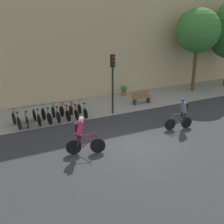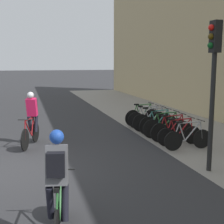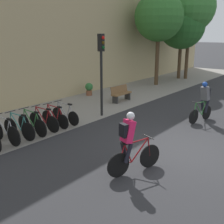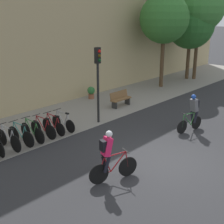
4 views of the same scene
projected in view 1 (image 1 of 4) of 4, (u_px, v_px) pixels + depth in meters
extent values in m
plane|color=#2B2B2D|center=(135.00, 147.00, 13.36)|extent=(200.00, 200.00, 0.00)
cube|color=gray|center=(82.00, 108.00, 19.01)|extent=(44.00, 4.50, 0.01)
cube|color=tan|center=(66.00, 34.00, 19.60)|extent=(44.00, 0.60, 9.52)
cylinder|color=black|center=(98.00, 146.00, 12.72)|extent=(0.67, 0.26, 0.70)
cylinder|color=black|center=(74.00, 147.00, 12.56)|extent=(0.67, 0.26, 0.70)
cylinder|color=maroon|center=(90.00, 141.00, 12.57)|extent=(0.58, 0.23, 0.63)
cylinder|color=maroon|center=(81.00, 141.00, 12.52)|extent=(0.27, 0.13, 0.58)
cylinder|color=maroon|center=(87.00, 135.00, 12.46)|extent=(0.78, 0.30, 0.07)
cylinder|color=maroon|center=(79.00, 147.00, 12.60)|extent=(0.42, 0.17, 0.05)
cylinder|color=maroon|center=(76.00, 142.00, 12.49)|extent=(0.22, 0.10, 0.56)
cylinder|color=maroon|center=(97.00, 140.00, 12.62)|extent=(0.13, 0.07, 0.59)
cylinder|color=black|center=(96.00, 133.00, 12.50)|extent=(0.18, 0.44, 0.03)
cube|color=black|center=(78.00, 135.00, 12.40)|extent=(0.22, 0.14, 0.06)
cube|color=#EA1E56|center=(80.00, 128.00, 12.31)|extent=(0.41, 0.41, 0.63)
sphere|color=silver|center=(81.00, 119.00, 12.18)|extent=(0.28, 0.28, 0.22)
cylinder|color=black|center=(79.00, 141.00, 12.38)|extent=(0.30, 0.19, 0.56)
cylinder|color=black|center=(79.00, 139.00, 12.59)|extent=(0.26, 0.18, 0.56)
cube|color=black|center=(76.00, 127.00, 12.27)|extent=(0.22, 0.29, 0.36)
cylinder|color=black|center=(170.00, 124.00, 15.29)|extent=(0.63, 0.16, 0.64)
cylinder|color=black|center=(186.00, 123.00, 15.55)|extent=(0.63, 0.16, 0.64)
cylinder|color=#2D6B33|center=(176.00, 119.00, 15.28)|extent=(0.55, 0.15, 0.62)
cylinder|color=#2D6B33|center=(182.00, 119.00, 15.39)|extent=(0.26, 0.09, 0.58)
cylinder|color=#2D6B33|center=(178.00, 114.00, 15.22)|extent=(0.73, 0.19, 0.07)
cylinder|color=#2D6B33|center=(183.00, 123.00, 15.50)|extent=(0.40, 0.11, 0.05)
cylinder|color=#2D6B33|center=(185.00, 118.00, 15.44)|extent=(0.21, 0.07, 0.56)
cylinder|color=#2D6B33|center=(171.00, 119.00, 15.20)|extent=(0.12, 0.06, 0.58)
cylinder|color=black|center=(172.00, 114.00, 15.11)|extent=(0.12, 0.46, 0.03)
cube|color=black|center=(184.00, 113.00, 15.31)|extent=(0.21, 0.12, 0.06)
cube|color=#5B5B60|center=(183.00, 107.00, 15.18)|extent=(0.38, 0.38, 0.63)
sphere|color=#1E47AD|center=(183.00, 100.00, 15.02)|extent=(0.26, 0.26, 0.22)
cylinder|color=black|center=(182.00, 117.00, 15.48)|extent=(0.29, 0.16, 0.56)
cylinder|color=black|center=(184.00, 118.00, 15.28)|extent=(0.26, 0.16, 0.56)
cube|color=black|center=(186.00, 106.00, 15.20)|extent=(0.19, 0.28, 0.36)
cylinder|color=black|center=(14.00, 119.00, 16.06)|extent=(0.12, 0.72, 0.72)
cylinder|color=black|center=(19.00, 124.00, 15.32)|extent=(0.12, 0.72, 0.72)
cylinder|color=#2D6B33|center=(15.00, 115.00, 15.72)|extent=(0.11, 0.53, 0.62)
cylinder|color=#2D6B33|center=(17.00, 118.00, 15.45)|extent=(0.07, 0.25, 0.58)
cylinder|color=#2D6B33|center=(15.00, 111.00, 15.54)|extent=(0.13, 0.71, 0.07)
cylinder|color=#2D6B33|center=(18.00, 123.00, 15.47)|extent=(0.08, 0.39, 0.05)
cylinder|color=#2D6B33|center=(18.00, 118.00, 15.30)|extent=(0.06, 0.21, 0.56)
cylinder|color=#2D6B33|center=(13.00, 114.00, 15.94)|extent=(0.05, 0.12, 0.58)
cylinder|color=black|center=(13.00, 109.00, 15.80)|extent=(0.46, 0.08, 0.03)
cube|color=black|center=(17.00, 112.00, 15.26)|extent=(0.10, 0.21, 0.06)
cylinder|color=black|center=(26.00, 117.00, 16.37)|extent=(0.10, 0.69, 0.69)
cylinder|color=black|center=(28.00, 122.00, 15.51)|extent=(0.10, 0.69, 0.69)
cylinder|color=#99999E|center=(26.00, 114.00, 15.99)|extent=(0.09, 0.54, 0.62)
cylinder|color=#99999E|center=(27.00, 116.00, 15.68)|extent=(0.07, 0.26, 0.58)
cylinder|color=#99999E|center=(26.00, 110.00, 15.80)|extent=(0.11, 0.73, 0.07)
cylinder|color=#99999E|center=(27.00, 121.00, 15.69)|extent=(0.07, 0.39, 0.05)
cylinder|color=#99999E|center=(27.00, 117.00, 15.50)|extent=(0.05, 0.21, 0.56)
cylinder|color=#99999E|center=(25.00, 112.00, 16.24)|extent=(0.05, 0.12, 0.58)
cylinder|color=black|center=(25.00, 107.00, 16.10)|extent=(0.46, 0.07, 0.03)
cube|color=black|center=(26.00, 111.00, 15.48)|extent=(0.10, 0.21, 0.06)
cylinder|color=black|center=(34.00, 115.00, 16.61)|extent=(0.06, 0.72, 0.72)
cylinder|color=black|center=(39.00, 120.00, 15.76)|extent=(0.06, 0.72, 0.72)
cylinder|color=#99999E|center=(36.00, 112.00, 16.23)|extent=(0.06, 0.56, 0.62)
cylinder|color=#99999E|center=(37.00, 114.00, 15.92)|extent=(0.05, 0.26, 0.58)
cylinder|color=#99999E|center=(36.00, 108.00, 16.05)|extent=(0.06, 0.76, 0.07)
cylinder|color=#99999E|center=(38.00, 119.00, 15.94)|extent=(0.05, 0.41, 0.05)
cylinder|color=#99999E|center=(38.00, 115.00, 15.75)|extent=(0.04, 0.22, 0.56)
cylinder|color=#99999E|center=(34.00, 111.00, 16.48)|extent=(0.04, 0.12, 0.59)
cylinder|color=black|center=(34.00, 106.00, 16.34)|extent=(0.46, 0.04, 0.03)
cube|color=black|center=(37.00, 110.00, 15.73)|extent=(0.09, 0.20, 0.06)
cylinder|color=black|center=(43.00, 114.00, 16.82)|extent=(0.11, 0.70, 0.70)
cylinder|color=black|center=(50.00, 119.00, 16.06)|extent=(0.11, 0.70, 0.70)
cylinder|color=teal|center=(45.00, 111.00, 16.47)|extent=(0.10, 0.54, 0.62)
cylinder|color=teal|center=(47.00, 113.00, 16.19)|extent=(0.07, 0.25, 0.58)
cylinder|color=teal|center=(45.00, 107.00, 16.29)|extent=(0.12, 0.72, 0.07)
cylinder|color=teal|center=(48.00, 118.00, 16.21)|extent=(0.07, 0.39, 0.05)
cylinder|color=teal|center=(49.00, 114.00, 16.04)|extent=(0.05, 0.21, 0.56)
cylinder|color=teal|center=(43.00, 110.00, 16.70)|extent=(0.05, 0.12, 0.58)
cylinder|color=black|center=(43.00, 104.00, 16.56)|extent=(0.46, 0.08, 0.03)
cube|color=black|center=(48.00, 108.00, 16.00)|extent=(0.10, 0.21, 0.06)
cylinder|color=black|center=(53.00, 112.00, 17.13)|extent=(0.04, 0.70, 0.70)
cylinder|color=black|center=(58.00, 118.00, 16.25)|extent=(0.04, 0.70, 0.70)
cylinder|color=#2D6B33|center=(55.00, 110.00, 16.74)|extent=(0.04, 0.57, 0.62)
cylinder|color=#2D6B33|center=(57.00, 112.00, 16.42)|extent=(0.04, 0.27, 0.58)
cylinder|color=#2D6B33|center=(55.00, 106.00, 16.55)|extent=(0.04, 0.77, 0.07)
cylinder|color=#2D6B33|center=(57.00, 117.00, 16.43)|extent=(0.03, 0.42, 0.05)
cylinder|color=#2D6B33|center=(58.00, 113.00, 16.24)|extent=(0.03, 0.22, 0.56)
cylinder|color=#2D6B33|center=(53.00, 108.00, 17.00)|extent=(0.04, 0.12, 0.59)
cylinder|color=black|center=(53.00, 103.00, 16.85)|extent=(0.46, 0.03, 0.03)
cube|color=black|center=(57.00, 107.00, 16.22)|extent=(0.08, 0.20, 0.06)
cylinder|color=black|center=(62.00, 111.00, 17.34)|extent=(0.09, 0.68, 0.68)
cylinder|color=black|center=(68.00, 116.00, 16.55)|extent=(0.09, 0.68, 0.68)
cylinder|color=maroon|center=(64.00, 108.00, 16.98)|extent=(0.09, 0.54, 0.62)
cylinder|color=maroon|center=(66.00, 110.00, 16.69)|extent=(0.06, 0.26, 0.58)
cylinder|color=maroon|center=(64.00, 104.00, 16.80)|extent=(0.10, 0.73, 0.07)
cylinder|color=maroon|center=(67.00, 115.00, 16.71)|extent=(0.06, 0.40, 0.05)
cylinder|color=maroon|center=(67.00, 111.00, 16.53)|extent=(0.05, 0.21, 0.56)
cylinder|color=maroon|center=(62.00, 107.00, 17.21)|extent=(0.05, 0.12, 0.58)
cylinder|color=black|center=(62.00, 102.00, 17.07)|extent=(0.46, 0.07, 0.03)
cube|color=black|center=(67.00, 106.00, 16.50)|extent=(0.10, 0.21, 0.06)
cylinder|color=black|center=(71.00, 110.00, 17.61)|extent=(0.04, 0.62, 0.62)
cylinder|color=black|center=(77.00, 115.00, 16.79)|extent=(0.04, 0.62, 0.62)
cylinder|color=maroon|center=(73.00, 108.00, 17.24)|extent=(0.05, 0.55, 0.62)
cylinder|color=maroon|center=(75.00, 109.00, 16.94)|extent=(0.04, 0.26, 0.58)
cylinder|color=maroon|center=(73.00, 104.00, 17.06)|extent=(0.05, 0.74, 0.07)
cylinder|color=maroon|center=(76.00, 114.00, 16.96)|extent=(0.04, 0.40, 0.05)
cylinder|color=maroon|center=(76.00, 110.00, 16.77)|extent=(0.03, 0.21, 0.56)
cylinder|color=maroon|center=(71.00, 106.00, 17.49)|extent=(0.04, 0.12, 0.58)
cylinder|color=black|center=(71.00, 101.00, 17.35)|extent=(0.46, 0.03, 0.03)
cube|color=black|center=(75.00, 105.00, 16.74)|extent=(0.08, 0.20, 0.06)
cylinder|color=black|center=(79.00, 109.00, 17.87)|extent=(0.04, 0.62, 0.62)
cylinder|color=black|center=(86.00, 114.00, 17.02)|extent=(0.04, 0.62, 0.62)
cylinder|color=#99999E|center=(81.00, 106.00, 17.49)|extent=(0.04, 0.56, 0.62)
cylinder|color=#99999E|center=(84.00, 108.00, 17.18)|extent=(0.04, 0.26, 0.58)
cylinder|color=#99999E|center=(82.00, 102.00, 17.31)|extent=(0.04, 0.75, 0.07)
cylinder|color=#99999E|center=(84.00, 113.00, 17.20)|extent=(0.03, 0.41, 0.05)
cylinder|color=#99999E|center=(85.00, 109.00, 17.01)|extent=(0.03, 0.21, 0.56)
cylinder|color=#99999E|center=(79.00, 105.00, 17.75)|extent=(0.04, 0.12, 0.58)
cylinder|color=black|center=(79.00, 100.00, 17.60)|extent=(0.46, 0.03, 0.03)
cube|color=black|center=(84.00, 103.00, 16.99)|extent=(0.08, 0.20, 0.06)
cylinder|color=black|center=(113.00, 85.00, 17.40)|extent=(0.12, 0.12, 3.74)
cube|color=black|center=(113.00, 61.00, 16.92)|extent=(0.26, 0.20, 0.76)
sphere|color=red|center=(114.00, 58.00, 16.75)|extent=(0.15, 0.15, 0.15)
sphere|color=#4C380A|center=(114.00, 61.00, 16.81)|extent=(0.15, 0.15, 0.15)
sphere|color=#0C4719|center=(114.00, 65.00, 16.88)|extent=(0.15, 0.15, 0.15)
cube|color=brown|center=(142.00, 97.00, 19.89)|extent=(1.46, 0.40, 0.08)
cube|color=brown|center=(140.00, 94.00, 19.96)|extent=(1.46, 0.12, 0.40)
cube|color=#2D2D2D|center=(135.00, 102.00, 19.71)|extent=(0.08, 0.36, 0.45)
cube|color=#2D2D2D|center=(148.00, 99.00, 20.22)|extent=(0.08, 0.36, 0.45)
cylinder|color=#4C3823|center=(194.00, 68.00, 22.91)|extent=(0.28, 0.28, 3.73)
sphere|color=#33702D|center=(198.00, 30.00, 21.94)|extent=(3.46, 3.46, 3.46)
cylinder|color=brown|center=(124.00, 93.00, 22.09)|extent=(0.36, 0.36, 0.32)
sphere|color=#2D6B33|center=(124.00, 89.00, 21.97)|extent=(0.48, 0.48, 0.48)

